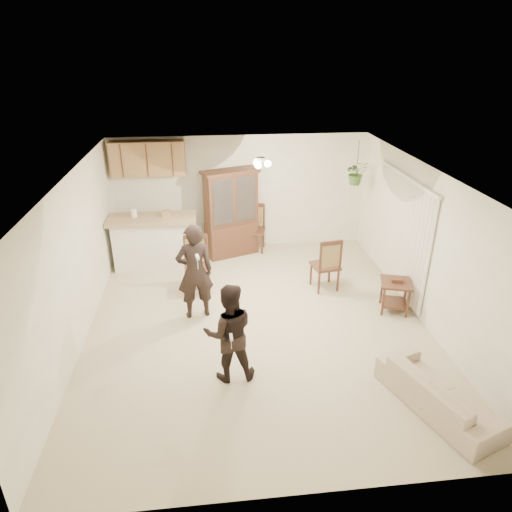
{
  "coord_description": "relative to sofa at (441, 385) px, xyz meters",
  "views": [
    {
      "loc": [
        -0.73,
        -6.4,
        4.23
      ],
      "look_at": [
        0.03,
        0.4,
        1.03
      ],
      "focal_mm": 32.0,
      "sensor_mm": 36.0,
      "label": 1
    }
  ],
  "objects": [
    {
      "name": "floor",
      "position": [
        -2.06,
        2.21,
        -0.37
      ],
      "size": [
        6.5,
        6.5,
        0.0
      ],
      "primitive_type": "plane",
      "color": "beige",
      "rests_on": "ground"
    },
    {
      "name": "ceiling",
      "position": [
        -2.06,
        2.21,
        2.13
      ],
      "size": [
        5.5,
        6.5,
        0.02
      ],
      "primitive_type": "cube",
      "color": "white",
      "rests_on": "wall_back"
    },
    {
      "name": "wall_back",
      "position": [
        -2.06,
        5.46,
        0.88
      ],
      "size": [
        5.5,
        0.02,
        2.5
      ],
      "primitive_type": "cube",
      "color": "white",
      "rests_on": "ground"
    },
    {
      "name": "wall_front",
      "position": [
        -2.06,
        -1.04,
        0.88
      ],
      "size": [
        5.5,
        0.02,
        2.5
      ],
      "primitive_type": "cube",
      "color": "white",
      "rests_on": "ground"
    },
    {
      "name": "wall_left",
      "position": [
        -4.81,
        2.21,
        0.88
      ],
      "size": [
        0.02,
        6.5,
        2.5
      ],
      "primitive_type": "cube",
      "color": "white",
      "rests_on": "ground"
    },
    {
      "name": "wall_right",
      "position": [
        0.69,
        2.21,
        0.88
      ],
      "size": [
        0.02,
        6.5,
        2.5
      ],
      "primitive_type": "cube",
      "color": "white",
      "rests_on": "ground"
    },
    {
      "name": "breakfast_bar",
      "position": [
        -3.91,
        4.56,
        0.13
      ],
      "size": [
        1.6,
        0.55,
        1.0
      ],
      "primitive_type": "cube",
      "color": "white",
      "rests_on": "floor"
    },
    {
      "name": "bar_top",
      "position": [
        -3.91,
        4.56,
        0.68
      ],
      "size": [
        1.75,
        0.7,
        0.08
      ],
      "primitive_type": "cube",
      "color": "tan",
      "rests_on": "breakfast_bar"
    },
    {
      "name": "upper_cabinets",
      "position": [
        -3.96,
        5.28,
        1.73
      ],
      "size": [
        1.5,
        0.34,
        0.7
      ],
      "primitive_type": "cube",
      "color": "olive",
      "rests_on": "wall_back"
    },
    {
      "name": "vertical_blinds",
      "position": [
        0.65,
        3.11,
        0.73
      ],
      "size": [
        0.06,
        2.3,
        2.1
      ],
      "primitive_type": null,
      "color": "beige",
      "rests_on": "wall_right"
    },
    {
      "name": "ceiling_fixture",
      "position": [
        -1.86,
        3.41,
        2.03
      ],
      "size": [
        0.36,
        0.36,
        0.2
      ],
      "primitive_type": null,
      "color": "#FFEFBF",
      "rests_on": "ceiling"
    },
    {
      "name": "hanging_plant",
      "position": [
        0.24,
        4.61,
        1.48
      ],
      "size": [
        0.43,
        0.37,
        0.48
      ],
      "primitive_type": "imported",
      "color": "#2E5220",
      "rests_on": "ceiling"
    },
    {
      "name": "plant_cord",
      "position": [
        0.24,
        4.61,
        1.81
      ],
      "size": [
        0.01,
        0.01,
        0.65
      ],
      "primitive_type": "cylinder",
      "color": "black",
      "rests_on": "ceiling"
    },
    {
      "name": "sofa",
      "position": [
        0.0,
        0.0,
        0.0
      ],
      "size": [
        1.32,
        2.01,
        0.73
      ],
      "primitive_type": "imported",
      "rotation": [
        0.0,
        0.0,
        1.92
      ],
      "color": "beige",
      "rests_on": "floor"
    },
    {
      "name": "adult",
      "position": [
        -3.05,
        2.56,
        0.53
      ],
      "size": [
        0.72,
        0.54,
        1.8
      ],
      "primitive_type": "imported",
      "rotation": [
        0.0,
        0.0,
        3.32
      ],
      "color": "black",
      "rests_on": "floor"
    },
    {
      "name": "child",
      "position": [
        -2.59,
        0.91,
        0.31
      ],
      "size": [
        0.67,
        0.53,
        1.35
      ],
      "primitive_type": "imported",
      "rotation": [
        0.0,
        0.0,
        3.18
      ],
      "color": "black",
      "rests_on": "floor"
    },
    {
      "name": "china_hutch",
      "position": [
        -2.3,
        5.01,
        0.56
      ],
      "size": [
        1.28,
        0.85,
        1.88
      ],
      "rotation": [
        0.0,
        0.0,
        0.36
      ],
      "color": "#3D2216",
      "rests_on": "floor"
    },
    {
      "name": "side_table",
      "position": [
        0.34,
        2.33,
        -0.08
      ],
      "size": [
        0.63,
        0.63,
        0.62
      ],
      "rotation": [
        0.0,
        0.0,
        -0.29
      ],
      "color": "#3D2216",
      "rests_on": "floor"
    },
    {
      "name": "chair_bar",
      "position": [
        -3.03,
        3.41,
        -0.07
      ],
      "size": [
        0.49,
        0.49,
        1.06
      ],
      "rotation": [
        0.0,
        0.0,
        0.05
      ],
      "color": "#3D2216",
      "rests_on": "floor"
    },
    {
      "name": "chair_hutch_left",
      "position": [
        -1.79,
        5.15,
        -0.07
      ],
      "size": [
        0.54,
        0.54,
        1.03
      ],
      "rotation": [
        0.0,
        0.0,
        -0.2
      ],
      "color": "#3D2216",
      "rests_on": "floor"
    },
    {
      "name": "chair_hutch_right",
      "position": [
        -0.66,
        3.26,
        -0.07
      ],
      "size": [
        0.54,
        0.54,
        1.05
      ],
      "rotation": [
        0.0,
        0.0,
        3.31
      ],
      "color": "#3D2216",
      "rests_on": "floor"
    },
    {
      "name": "controller_adult",
      "position": [
        -2.98,
        2.17,
        0.91
      ],
      "size": [
        0.07,
        0.15,
        0.04
      ],
      "primitive_type": "cube",
      "rotation": [
        0.0,
        0.0,
        3.32
      ],
      "color": "white",
      "rests_on": "adult"
    },
    {
      "name": "controller_child",
      "position": [
        -2.57,
        0.58,
        0.52
      ],
      "size": [
        0.04,
        0.13,
        0.04
      ],
      "primitive_type": "cube",
      "rotation": [
        0.0,
        0.0,
        3.18
      ],
      "color": "white",
      "rests_on": "child"
    }
  ]
}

